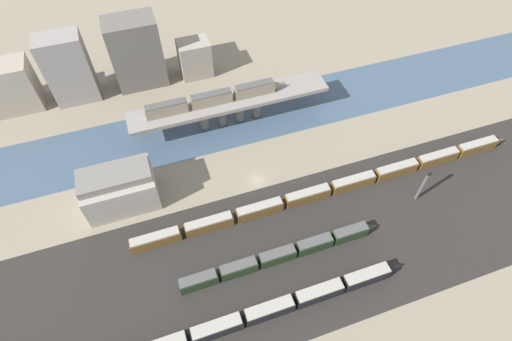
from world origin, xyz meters
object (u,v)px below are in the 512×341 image
(signal_tower, at_px, (423,186))
(warehouse_building, at_px, (119,188))
(train_yard_far, at_px, (335,188))
(train_yard_mid, at_px, (281,255))
(train_yard_near, at_px, (223,326))
(train_on_bridge, at_px, (216,98))

(signal_tower, bearing_deg, warehouse_building, 161.63)
(train_yard_far, bearing_deg, signal_tower, -24.88)
(train_yard_mid, relative_size, train_yard_far, 0.46)
(train_yard_near, bearing_deg, train_yard_far, 33.11)
(train_on_bridge, bearing_deg, train_yard_mid, -87.80)
(train_on_bridge, distance_m, train_yard_near, 65.07)
(train_yard_near, height_order, warehouse_building, warehouse_building)
(train_on_bridge, xyz_separation_m, train_yard_far, (23.42, -36.42, -9.03))
(train_yard_near, bearing_deg, signal_tower, 15.39)
(train_yard_near, height_order, train_yard_far, train_yard_near)
(warehouse_building, bearing_deg, train_yard_mid, -41.14)
(train_yard_far, relative_size, signal_tower, 9.67)
(train_yard_far, bearing_deg, train_yard_near, -146.89)
(train_yard_near, xyz_separation_m, train_yard_far, (39.76, 25.93, -0.11))
(train_yard_near, distance_m, train_yard_far, 47.47)
(train_yard_far, distance_m, warehouse_building, 58.20)
(train_yard_mid, height_order, train_yard_far, train_yard_mid)
(train_yard_mid, distance_m, train_yard_far, 25.72)
(warehouse_building, relative_size, signal_tower, 1.58)
(warehouse_building, height_order, signal_tower, warehouse_building)
(train_on_bridge, bearing_deg, train_yard_far, -57.26)
(warehouse_building, bearing_deg, signal_tower, -18.37)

